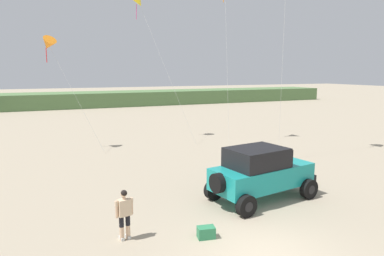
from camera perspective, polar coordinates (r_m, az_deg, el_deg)
name	(u,v)px	position (r m, az deg, el deg)	size (l,w,h in m)	color
ground_plane	(265,254)	(11.12, 11.92, -19.70)	(220.00, 220.00, 0.00)	tan
dune_ridge	(67,100)	(55.32, -19.92, 4.36)	(90.00, 7.09, 2.17)	#567A47
jeep	(261,172)	(14.85, 11.30, -7.11)	(4.99, 3.02, 2.26)	teal
person_watching	(124,212)	(11.52, -11.11, -13.43)	(0.61, 0.37, 1.67)	#DBB28E
cooler_box	(206,232)	(11.73, 2.35, -16.84)	(0.56, 0.36, 0.38)	#2D7F51
kite_pink_ribbon	(138,1)	(28.16, -8.88, 20.00)	(3.70, 4.86, 11.22)	yellow
kite_blue_swept	(48,44)	(25.19, -22.64, 12.64)	(3.62, 3.21, 7.69)	orange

